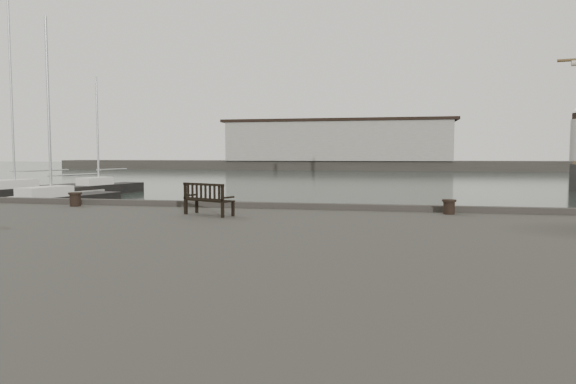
# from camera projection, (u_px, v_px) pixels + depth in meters

# --- Properties ---
(ground) EXTENTS (400.00, 400.00, 0.00)m
(ground) POSITION_uv_depth(u_px,v_px,m) (279.00, 257.00, 16.15)
(ground) COLOR black
(ground) RESTS_ON ground
(breakwater) EXTENTS (140.00, 9.50, 12.20)m
(breakwater) POSITION_uv_depth(u_px,v_px,m) (353.00, 150.00, 106.65)
(breakwater) COLOR #383530
(breakwater) RESTS_ON ground
(bench) EXTENTS (1.57, 1.07, 0.86)m
(bench) POSITION_uv_depth(u_px,v_px,m) (208.00, 205.00, 14.07)
(bench) COLOR black
(bench) RESTS_ON quay
(bollard_left) EXTENTS (0.55, 0.55, 0.45)m
(bollard_left) POSITION_uv_depth(u_px,v_px,m) (75.00, 199.00, 16.57)
(bollard_left) COLOR black
(bollard_left) RESTS_ON quay
(bollard_right) EXTENTS (0.41, 0.41, 0.41)m
(bollard_right) POSITION_uv_depth(u_px,v_px,m) (449.00, 207.00, 14.33)
(bollard_right) COLOR black
(bollard_right) RESTS_ON quay
(yacht_b) EXTENTS (5.16, 11.64, 14.84)m
(yacht_b) POSITION_uv_depth(u_px,v_px,m) (22.00, 195.00, 38.21)
(yacht_b) COLOR black
(yacht_b) RESTS_ON ground
(yacht_c) EXTENTS (3.69, 8.77, 11.64)m
(yacht_c) POSITION_uv_depth(u_px,v_px,m) (58.00, 205.00, 30.10)
(yacht_c) COLOR black
(yacht_c) RESTS_ON ground
(yacht_d) EXTENTS (3.64, 8.10, 10.11)m
(yacht_d) POSITION_uv_depth(u_px,v_px,m) (103.00, 191.00, 42.05)
(yacht_d) COLOR black
(yacht_d) RESTS_ON ground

